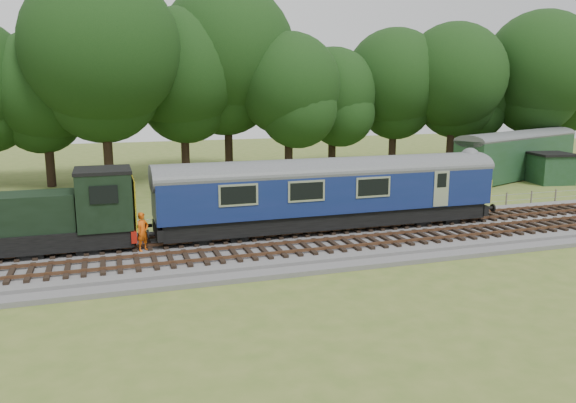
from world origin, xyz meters
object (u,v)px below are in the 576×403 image
object	(u,v)px
dmu_railcar	(330,187)
parked_coach	(518,152)
shunter_loco	(42,218)
worker	(143,232)

from	to	relation	value
dmu_railcar	parked_coach	size ratio (longest dim) A/B	1.16
shunter_loco	parked_coach	xyz separation A→B (m)	(37.07, 13.34, 0.29)
worker	shunter_loco	bearing A→B (deg)	127.14
shunter_loco	worker	size ratio (longest dim) A/B	4.96
dmu_railcar	shunter_loco	distance (m)	13.94
dmu_railcar	shunter_loco	world-z (taller)	dmu_railcar
shunter_loco	worker	bearing A→B (deg)	-13.44
shunter_loco	parked_coach	bearing A→B (deg)	19.79
parked_coach	worker	bearing A→B (deg)	-178.67
dmu_railcar	worker	size ratio (longest dim) A/B	10.05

